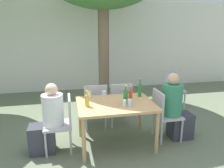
{
  "coord_description": "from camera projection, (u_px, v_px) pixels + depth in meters",
  "views": [
    {
      "loc": [
        -0.76,
        -3.35,
        1.99
      ],
      "look_at": [
        0.0,
        0.3,
        1.01
      ],
      "focal_mm": 35.0,
      "sensor_mm": 36.0,
      "label": 1
    }
  ],
  "objects": [
    {
      "name": "ground_plane",
      "position": [
        116.0,
        144.0,
        3.83
      ],
      "size": [
        30.0,
        30.0,
        0.0
      ],
      "primitive_type": "plane",
      "color": "#667056"
    },
    {
      "name": "cafe_building_wall",
      "position": [
        90.0,
        46.0,
        6.91
      ],
      "size": [
        10.0,
        0.08,
        2.8
      ],
      "color": "white",
      "rests_on": "ground_plane"
    },
    {
      "name": "dining_table_front",
      "position": [
        116.0,
        108.0,
        3.66
      ],
      "size": [
        1.28,
        0.96,
        0.76
      ],
      "color": "tan",
      "rests_on": "ground_plane"
    },
    {
      "name": "patio_chair_0",
      "position": [
        63.0,
        121.0,
        3.52
      ],
      "size": [
        0.44,
        0.44,
        0.92
      ],
      "rotation": [
        0.0,
        0.0,
        -1.57
      ],
      "color": "#B2B2B7",
      "rests_on": "ground_plane"
    },
    {
      "name": "patio_chair_1",
      "position": [
        163.0,
        112.0,
        3.87
      ],
      "size": [
        0.44,
        0.44,
        0.92
      ],
      "rotation": [
        0.0,
        0.0,
        1.57
      ],
      "color": "#B2B2B7",
      "rests_on": "ground_plane"
    },
    {
      "name": "patio_chair_2",
      "position": [
        95.0,
        103.0,
        4.32
      ],
      "size": [
        0.44,
        0.44,
        0.92
      ],
      "rotation": [
        0.0,
        0.0,
        3.14
      ],
      "color": "#B2B2B7",
      "rests_on": "ground_plane"
    },
    {
      "name": "patio_chair_3",
      "position": [
        120.0,
        101.0,
        4.42
      ],
      "size": [
        0.44,
        0.44,
        0.92
      ],
      "rotation": [
        0.0,
        0.0,
        3.14
      ],
      "color": "#B2B2B7",
      "rests_on": "ground_plane"
    },
    {
      "name": "patio_chair_4",
      "position": [
        173.0,
        86.0,
        5.55
      ],
      "size": [
        0.44,
        0.44,
        0.92
      ],
      "color": "#B2B2B7",
      "rests_on": "ground_plane"
    },
    {
      "name": "person_seated_0",
      "position": [
        48.0,
        123.0,
        3.48
      ],
      "size": [
        0.57,
        0.33,
        1.15
      ],
      "rotation": [
        0.0,
        0.0,
        -1.57
      ],
      "color": "#383842",
      "rests_on": "ground_plane"
    },
    {
      "name": "person_seated_1",
      "position": [
        176.0,
        110.0,
        3.91
      ],
      "size": [
        0.58,
        0.36,
        1.22
      ],
      "rotation": [
        0.0,
        0.0,
        1.57
      ],
      "color": "#383842",
      "rests_on": "ground_plane"
    },
    {
      "name": "soda_bottle_0",
      "position": [
        131.0,
        96.0,
        3.67
      ],
      "size": [
        0.07,
        0.07,
        0.28
      ],
      "color": "#DB4C2D",
      "rests_on": "dining_table_front"
    },
    {
      "name": "green_bottle_1",
      "position": [
        140.0,
        90.0,
        3.94
      ],
      "size": [
        0.06,
        0.06,
        0.34
      ],
      "color": "#287A38",
      "rests_on": "dining_table_front"
    },
    {
      "name": "green_bottle_2",
      "position": [
        126.0,
        96.0,
        3.59
      ],
      "size": [
        0.08,
        0.08,
        0.31
      ],
      "color": "#287A38",
      "rests_on": "dining_table_front"
    },
    {
      "name": "oil_cruet_3",
      "position": [
        87.0,
        100.0,
        3.46
      ],
      "size": [
        0.07,
        0.07,
        0.27
      ],
      "color": "gold",
      "rests_on": "dining_table_front"
    },
    {
      "name": "drinking_glass_0",
      "position": [
        104.0,
        93.0,
        3.98
      ],
      "size": [
        0.07,
        0.07,
        0.1
      ],
      "color": "silver",
      "rests_on": "dining_table_front"
    },
    {
      "name": "drinking_glass_1",
      "position": [
        124.0,
        103.0,
        3.47
      ],
      "size": [
        0.07,
        0.07,
        0.11
      ],
      "color": "white",
      "rests_on": "dining_table_front"
    },
    {
      "name": "drinking_glass_2",
      "position": [
        89.0,
        95.0,
        3.89
      ],
      "size": [
        0.07,
        0.07,
        0.12
      ],
      "color": "silver",
      "rests_on": "dining_table_front"
    },
    {
      "name": "drinking_glass_3",
      "position": [
        130.0,
        103.0,
        3.48
      ],
      "size": [
        0.08,
        0.08,
        0.11
      ],
      "color": "silver",
      "rests_on": "dining_table_front"
    }
  ]
}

